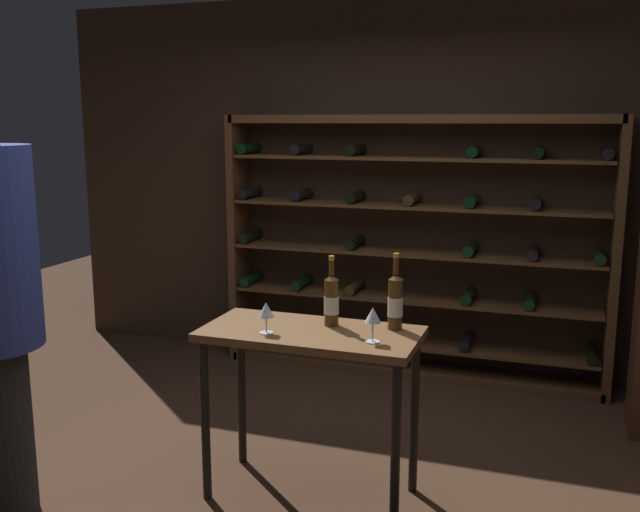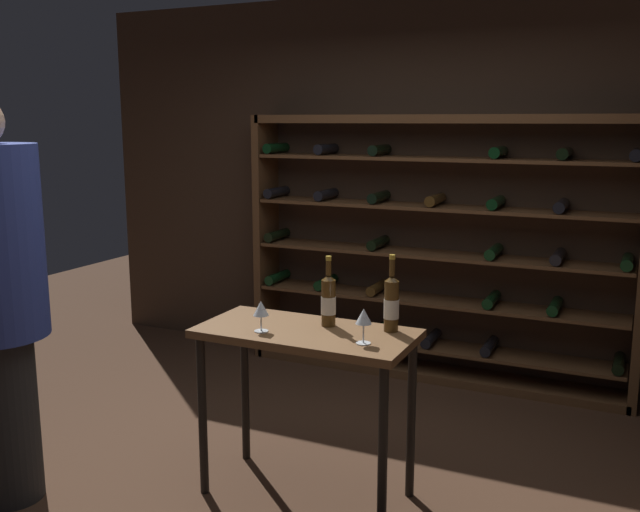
{
  "view_description": "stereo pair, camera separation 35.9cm",
  "coord_description": "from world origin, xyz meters",
  "px_view_note": "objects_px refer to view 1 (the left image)",
  "views": [
    {
      "loc": [
        1.19,
        -3.15,
        1.87
      ],
      "look_at": [
        0.03,
        0.19,
        1.19
      ],
      "focal_mm": 39.79,
      "sensor_mm": 36.0,
      "label": 1
    },
    {
      "loc": [
        1.52,
        -3.01,
        1.87
      ],
      "look_at": [
        0.03,
        0.19,
        1.19
      ],
      "focal_mm": 39.79,
      "sensor_mm": 36.0,
      "label": 2
    }
  ],
  "objects_px": {
    "wine_rack": "(410,248)",
    "tasting_table": "(311,353)",
    "wine_glass_stemmed_left": "(373,317)",
    "wine_glass_stemmed_right": "(266,311)",
    "wine_bottle_amber_reserve": "(331,300)",
    "wine_bottle_red_label": "(395,301)"
  },
  "relations": [
    {
      "from": "wine_bottle_red_label",
      "to": "wine_bottle_amber_reserve",
      "type": "bearing_deg",
      "value": -171.94
    },
    {
      "from": "tasting_table",
      "to": "wine_bottle_amber_reserve",
      "type": "xyz_separation_m",
      "value": [
        0.07,
        0.11,
        0.25
      ]
    },
    {
      "from": "wine_bottle_amber_reserve",
      "to": "wine_bottle_red_label",
      "type": "bearing_deg",
      "value": 8.06
    },
    {
      "from": "wine_bottle_amber_reserve",
      "to": "wine_glass_stemmed_right",
      "type": "relative_size",
      "value": 2.31
    },
    {
      "from": "wine_rack",
      "to": "tasting_table",
      "type": "relative_size",
      "value": 2.66
    },
    {
      "from": "tasting_table",
      "to": "wine_bottle_amber_reserve",
      "type": "height_order",
      "value": "wine_bottle_amber_reserve"
    },
    {
      "from": "wine_rack",
      "to": "tasting_table",
      "type": "height_order",
      "value": "wine_rack"
    },
    {
      "from": "tasting_table",
      "to": "wine_glass_stemmed_left",
      "type": "distance_m",
      "value": 0.42
    },
    {
      "from": "wine_bottle_red_label",
      "to": "wine_glass_stemmed_left",
      "type": "height_order",
      "value": "wine_bottle_red_label"
    },
    {
      "from": "wine_rack",
      "to": "tasting_table",
      "type": "distance_m",
      "value": 1.92
    },
    {
      "from": "wine_rack",
      "to": "wine_bottle_amber_reserve",
      "type": "xyz_separation_m",
      "value": [
        -0.01,
        -1.8,
        0.05
      ]
    },
    {
      "from": "wine_bottle_amber_reserve",
      "to": "wine_glass_stemmed_right",
      "type": "distance_m",
      "value": 0.34
    },
    {
      "from": "tasting_table",
      "to": "wine_bottle_amber_reserve",
      "type": "bearing_deg",
      "value": 57.5
    },
    {
      "from": "wine_bottle_red_label",
      "to": "wine_bottle_amber_reserve",
      "type": "height_order",
      "value": "wine_bottle_red_label"
    },
    {
      "from": "wine_rack",
      "to": "wine_bottle_amber_reserve",
      "type": "bearing_deg",
      "value": -90.44
    },
    {
      "from": "wine_rack",
      "to": "wine_glass_stemmed_right",
      "type": "height_order",
      "value": "wine_rack"
    },
    {
      "from": "tasting_table",
      "to": "wine_glass_stemmed_right",
      "type": "relative_size",
      "value": 6.95
    },
    {
      "from": "wine_bottle_red_label",
      "to": "tasting_table",
      "type": "bearing_deg",
      "value": -158.07
    },
    {
      "from": "wine_bottle_red_label",
      "to": "wine_glass_stemmed_right",
      "type": "bearing_deg",
      "value": -154.14
    },
    {
      "from": "wine_rack",
      "to": "wine_bottle_amber_reserve",
      "type": "height_order",
      "value": "wine_rack"
    },
    {
      "from": "tasting_table",
      "to": "wine_glass_stemmed_right",
      "type": "distance_m",
      "value": 0.32
    },
    {
      "from": "tasting_table",
      "to": "wine_glass_stemmed_left",
      "type": "height_order",
      "value": "wine_glass_stemmed_left"
    }
  ]
}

